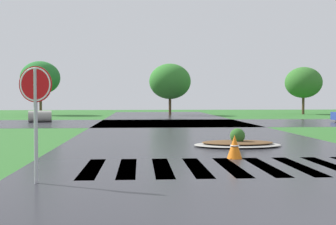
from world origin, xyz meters
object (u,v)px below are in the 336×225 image
stop_sign (36,97)px  drainage_pipe_stack (40,116)px  median_island (237,143)px  traffic_cone (235,147)px

stop_sign → drainage_pipe_stack: size_ratio=1.37×
median_island → traffic_cone: (-0.82, -3.13, 0.22)m
stop_sign → median_island: 8.86m
drainage_pipe_stack → median_island: bearing=-56.3°
drainage_pipe_stack → traffic_cone: (10.33, -19.83, -0.09)m
median_island → traffic_cone: traffic_cone is taller
median_island → drainage_pipe_stack: 20.08m
drainage_pipe_stack → traffic_cone: 22.36m
median_island → drainage_pipe_stack: bearing=123.7°
stop_sign → traffic_cone: 6.19m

